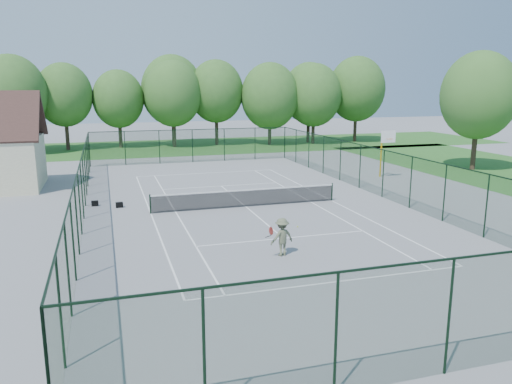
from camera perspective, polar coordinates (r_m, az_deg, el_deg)
ground at (r=29.19m, az=-1.15°, el=-1.70°), size 140.00×140.00×0.00m
grass_far at (r=58.21m, az=-9.26°, el=5.11°), size 80.00×16.00×0.01m
court_lines at (r=29.19m, az=-1.15°, el=-1.70°), size 11.05×23.85×0.01m
tennis_net at (r=29.06m, az=-1.15°, el=-0.60°), size 11.08×0.08×1.10m
fence_enclosure at (r=28.86m, az=-1.16°, el=1.31°), size 18.05×36.05×3.02m
tree_line_far at (r=57.80m, az=-9.47°, el=11.01°), size 39.40×6.40×9.70m
basketball_goal at (r=39.14m, az=14.53°, el=5.28°), size 1.20×1.43×3.65m
tree_side at (r=45.34m, az=24.13°, el=10.05°), size 6.15×6.15×9.74m
sports_bag_a at (r=30.86m, az=-17.93°, el=-1.25°), size 0.40×0.25×0.31m
sports_bag_b at (r=30.07m, az=-15.35°, el=-1.43°), size 0.42×0.28×0.31m
tennis_player at (r=20.83m, az=2.98°, el=-5.14°), size 1.75×0.94×1.61m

